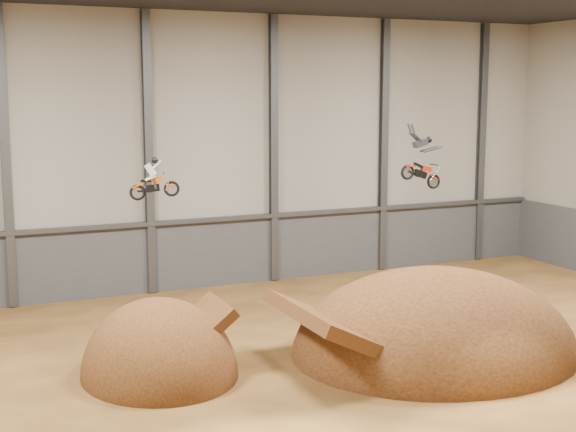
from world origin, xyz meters
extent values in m
plane|color=#543416|center=(0.00, 0.00, 0.00)|extent=(40.00, 40.00, 0.00)
cube|color=#A19C8F|center=(0.00, 15.00, 7.00)|extent=(40.00, 0.10, 14.00)
cube|color=#4A4C50|center=(0.00, 14.90, 1.75)|extent=(39.80, 0.18, 3.50)
cube|color=#47494F|center=(0.00, 14.75, 3.55)|extent=(39.80, 0.35, 0.20)
cube|color=#47494F|center=(-10.00, 14.80, 7.00)|extent=(0.40, 0.36, 13.90)
cube|color=#47494F|center=(-3.33, 14.80, 7.00)|extent=(0.40, 0.36, 13.90)
cube|color=#47494F|center=(3.33, 14.80, 7.00)|extent=(0.40, 0.36, 13.90)
cube|color=#47494F|center=(10.00, 14.80, 7.00)|extent=(0.40, 0.36, 13.90)
cube|color=#47494F|center=(16.67, 14.80, 7.00)|extent=(0.40, 0.36, 13.90)
ellipsoid|color=#412310|center=(-6.07, 3.08, 0.00)|extent=(5.54, 6.39, 5.54)
ellipsoid|color=#412310|center=(4.37, 1.20, 0.00)|extent=(11.34, 10.03, 6.54)
camera|label=1|loc=(-13.01, -23.95, 10.09)|focal=50.00mm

